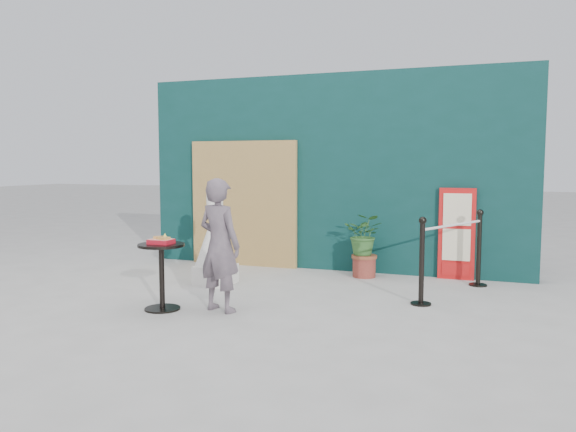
# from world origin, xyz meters

# --- Properties ---
(ground) EXTENTS (60.00, 60.00, 0.00)m
(ground) POSITION_xyz_m (0.00, 0.00, 0.00)
(ground) COLOR #ADAAA5
(ground) RESTS_ON ground
(back_wall) EXTENTS (6.00, 0.30, 3.00)m
(back_wall) POSITION_xyz_m (0.00, 3.15, 1.50)
(back_wall) COLOR #0A302C
(back_wall) RESTS_ON ground
(bamboo_fence) EXTENTS (1.80, 0.08, 2.00)m
(bamboo_fence) POSITION_xyz_m (-1.40, 2.94, 1.00)
(bamboo_fence) COLOR tan
(bamboo_fence) RESTS_ON ground
(woman) EXTENTS (0.62, 0.48, 1.49)m
(woman) POSITION_xyz_m (-0.47, 0.27, 0.74)
(woman) COLOR #6A5A64
(woman) RESTS_ON ground
(menu_board) EXTENTS (0.50, 0.07, 1.30)m
(menu_board) POSITION_xyz_m (1.90, 2.95, 0.65)
(menu_board) COLOR red
(menu_board) RESTS_ON ground
(statue) EXTENTS (0.56, 0.56, 1.42)m
(statue) POSITION_xyz_m (-1.16, 1.50, 0.58)
(statue) COLOR white
(statue) RESTS_ON ground
(cafe_table) EXTENTS (0.52, 0.52, 0.75)m
(cafe_table) POSITION_xyz_m (-1.11, 0.09, 0.50)
(cafe_table) COLOR black
(cafe_table) RESTS_ON ground
(food_basket) EXTENTS (0.26, 0.19, 0.11)m
(food_basket) POSITION_xyz_m (-1.11, 0.10, 0.79)
(food_basket) COLOR red
(food_basket) RESTS_ON cafe_table
(planter) EXTENTS (0.55, 0.47, 0.93)m
(planter) POSITION_xyz_m (0.64, 2.67, 0.54)
(planter) COLOR brown
(planter) RESTS_ON ground
(stanchion_barrier) EXTENTS (0.84, 1.54, 1.03)m
(stanchion_barrier) POSITION_xyz_m (1.91, 1.97, 0.49)
(stanchion_barrier) COLOR black
(stanchion_barrier) RESTS_ON ground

